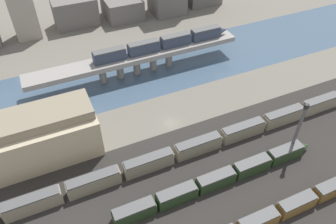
{
  "coord_description": "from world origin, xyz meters",
  "views": [
    {
      "loc": [
        -28.46,
        -61.42,
        64.9
      ],
      "look_at": [
        0.0,
        1.65,
        2.97
      ],
      "focal_mm": 35.0,
      "sensor_mm": 36.0,
      "label": 1
    }
  ],
  "objects": [
    {
      "name": "bridge",
      "position": [
        -0.0,
        27.3,
        6.01
      ],
      "size": [
        72.27,
        7.26,
        7.42
      ],
      "color": "gray",
      "rests_on": "ground"
    },
    {
      "name": "signal_tower",
      "position": [
        23.92,
        -22.76,
        8.25
      ],
      "size": [
        1.0,
        0.79,
        16.35
      ],
      "color": "#4C4C51",
      "rests_on": "ground"
    },
    {
      "name": "river_water",
      "position": [
        0.0,
        27.3,
        0.0
      ],
      "size": [
        320.0,
        29.67,
        0.01
      ],
      "primitive_type": "cube",
      "color": "#3D5166",
      "rests_on": "ground"
    },
    {
      "name": "ground_plane",
      "position": [
        0.0,
        0.0,
        0.0
      ],
      "size": [
        400.0,
        400.0,
        0.0
      ],
      "primitive_type": "plane",
      "color": "#666056"
    },
    {
      "name": "train_yard_far",
      "position": [
        -3.44,
        -12.65,
        2.06
      ],
      "size": [
        112.98,
        2.88,
        4.18
      ],
      "color": "gray",
      "rests_on": "ground"
    },
    {
      "name": "train_yard_mid",
      "position": [
        2.15,
        -23.63,
        1.76
      ],
      "size": [
        53.46,
        3.06,
        3.6
      ],
      "color": "#23381E",
      "rests_on": "ground"
    },
    {
      "name": "city_block_right",
      "position": [
        9.19,
        70.26,
        4.3
      ],
      "size": [
        15.05,
        15.94,
        8.6
      ],
      "primitive_type": "cube",
      "color": "#605B56",
      "rests_on": "ground"
    },
    {
      "name": "train_on_bridge",
      "position": [
        9.94,
        27.3,
        9.32
      ],
      "size": [
        48.89,
        3.12,
        3.87
      ],
      "color": "#2D384C",
      "rests_on": "bridge"
    },
    {
      "name": "railbed_yard",
      "position": [
        0.0,
        -24.0,
        0.0
      ],
      "size": [
        280.0,
        42.0,
        0.01
      ],
      "primitive_type": "cube",
      "color": "#282623",
      "rests_on": "ground"
    },
    {
      "name": "city_block_center",
      "position": [
        -10.65,
        71.16,
        5.64
      ],
      "size": [
        17.53,
        10.13,
        11.28
      ],
      "primitive_type": "cube",
      "color": "#605B56",
      "rests_on": "ground"
    },
    {
      "name": "warehouse_building",
      "position": [
        -34.3,
        3.28,
        6.41
      ],
      "size": [
        28.09,
        14.11,
        13.48
      ],
      "color": "tan",
      "rests_on": "ground"
    },
    {
      "name": "city_block_left",
      "position": [
        -30.31,
        69.12,
        9.9
      ],
      "size": [
        9.18,
        8.12,
        19.81
      ],
      "primitive_type": "cube",
      "color": "gray",
      "rests_on": "ground"
    }
  ]
}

